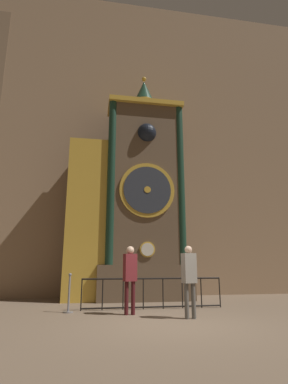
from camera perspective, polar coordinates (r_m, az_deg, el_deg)
ground_plane at (r=7.43m, az=5.47°, el=-23.75°), size 28.00×28.00×0.00m
cathedral_back_wall at (r=14.49m, az=-1.84°, el=10.82°), size 24.00×0.32×14.60m
clock_tower at (r=12.09m, az=-2.34°, el=-1.39°), size 4.83×1.83×9.52m
railing_fence at (r=9.61m, az=1.77°, el=-18.39°), size 4.33×0.05×0.91m
visitor_near at (r=8.52m, az=-2.67°, el=-15.06°), size 0.39×0.30×1.80m
visitor_far at (r=8.01m, az=8.60°, el=-15.23°), size 0.38×0.29×1.78m
stanchion_post at (r=9.19m, az=-14.14°, el=-19.23°), size 0.28×0.28×1.07m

